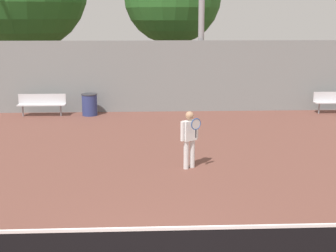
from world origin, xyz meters
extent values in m
cube|color=white|center=(0.00, 0.00, 0.93)|extent=(9.95, 0.04, 0.05)
cylinder|color=silver|center=(0.95, 5.58, 0.39)|extent=(0.14, 0.14, 0.78)
cylinder|color=silver|center=(1.13, 5.68, 0.39)|extent=(0.14, 0.14, 0.78)
cube|color=white|center=(1.04, 5.63, 1.05)|extent=(0.42, 0.37, 0.54)
cylinder|color=white|center=(0.84, 5.51, 1.06)|extent=(0.10, 0.10, 0.52)
cylinder|color=white|center=(1.24, 5.75, 1.06)|extent=(0.10, 0.10, 0.52)
sphere|color=tan|center=(1.04, 5.63, 1.46)|extent=(0.22, 0.22, 0.22)
cylinder|color=black|center=(1.19, 5.39, 1.03)|extent=(0.03, 0.03, 0.22)
torus|color=#28519E|center=(1.19, 5.39, 1.28)|extent=(0.28, 0.19, 0.31)
cylinder|color=silver|center=(1.19, 5.39, 1.28)|extent=(0.23, 0.15, 0.27)
cube|color=silver|center=(-4.42, 12.62, 0.48)|extent=(1.93, 0.40, 0.04)
cylinder|color=gray|center=(-5.19, 12.62, 0.23)|extent=(0.06, 0.06, 0.46)
cylinder|color=gray|center=(-3.64, 12.62, 0.23)|extent=(0.06, 0.06, 0.46)
cube|color=silver|center=(-4.42, 12.80, 0.70)|extent=(1.93, 0.04, 0.40)
cylinder|color=gray|center=(7.18, 12.62, 0.23)|extent=(0.06, 0.06, 0.46)
cylinder|color=#939399|center=(2.25, 13.74, 4.21)|extent=(0.26, 0.26, 8.41)
cylinder|color=navy|center=(-2.47, 12.72, 0.43)|extent=(0.62, 0.62, 0.87)
cylinder|color=#333338|center=(-2.47, 12.72, 0.89)|extent=(0.66, 0.66, 0.04)
cube|color=gray|center=(0.00, 13.40, 1.52)|extent=(33.00, 0.06, 3.03)
cylinder|color=brown|center=(1.25, 17.64, 1.55)|extent=(0.49, 0.49, 3.10)
cylinder|color=brown|center=(-6.55, 19.68, 1.43)|extent=(0.47, 0.47, 2.87)
camera|label=1|loc=(-0.08, -6.45, 4.04)|focal=50.00mm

